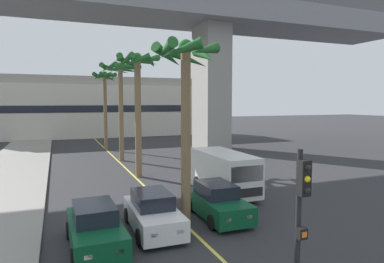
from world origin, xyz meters
TOP-DOWN VIEW (x-y plane):
  - lane_stripe_center at (0.00, 24.00)m, footprint 0.14×56.00m
  - bridge_overpass at (1.10, 35.68)m, footprint 70.80×8.00m
  - pier_building_backdrop at (0.00, 55.53)m, footprint 31.71×8.04m
  - car_queue_front at (-3.78, 13.84)m, footprint 1.91×4.14m
  - car_queue_second at (1.65, 15.10)m, footprint 1.90×4.13m
  - car_queue_third at (-1.43, 14.69)m, footprint 1.90×4.13m
  - delivery_van at (3.74, 18.49)m, footprint 2.21×5.27m
  - traffic_light_median_near at (-0.15, 7.38)m, footprint 0.24×0.37m
  - palm_tree_near_median at (0.27, 24.69)m, footprint 3.08×3.15m
  - palm_tree_mid_median at (0.39, 31.69)m, footprint 3.68×3.72m
  - palm_tree_far_median at (-0.05, 14.59)m, footprint 2.75×2.84m
  - palm_tree_farthest_median at (-0.00, 39.11)m, footprint 2.67×2.68m

SIDE VIEW (x-z plane):
  - lane_stripe_center at x=0.00m, z-range 0.00..0.01m
  - car_queue_front at x=-3.78m, z-range -0.06..1.50m
  - car_queue_second at x=1.65m, z-range -0.06..1.50m
  - car_queue_third at x=-1.43m, z-range -0.06..1.50m
  - delivery_van at x=3.74m, z-range 0.11..2.47m
  - traffic_light_median_near at x=-0.15m, z-range 0.61..4.81m
  - pier_building_backdrop at x=0.00m, z-range -0.06..8.81m
  - palm_tree_far_median at x=-0.05m, z-range 2.11..9.80m
  - palm_tree_near_median at x=0.27m, z-range 2.32..10.84m
  - palm_tree_farthest_median at x=0.00m, z-range 2.46..10.91m
  - palm_tree_mid_median at x=0.39m, z-range 2.62..11.25m
  - bridge_overpass at x=1.10m, z-range 5.20..22.87m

